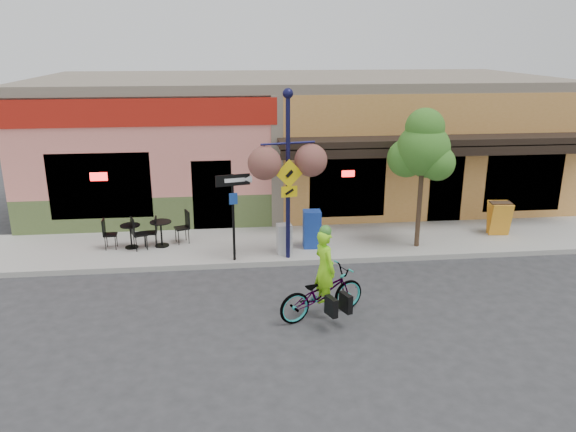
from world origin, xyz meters
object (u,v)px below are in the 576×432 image
object	(u,v)px
bicycle	(322,293)
newspaper_box_blue	(312,229)
street_tree	(421,178)
building	(294,138)
newspaper_box_grey	(284,239)
lamp_post	(288,176)
one_way_sign	(233,218)
cyclist_rider	(324,279)

from	to	relation	value
bicycle	newspaper_box_blue	world-z (taller)	newspaper_box_blue
newspaper_box_blue	street_tree	xyz separation A→B (m)	(2.98, -0.23, 1.44)
building	street_tree	xyz separation A→B (m)	(2.78, -6.25, -0.13)
newspaper_box_grey	newspaper_box_blue	bearing A→B (deg)	19.79
bicycle	lamp_post	world-z (taller)	lamp_post
street_tree	bicycle	bearing A→B (deg)	-132.75
building	one_way_sign	size ratio (longest dim) A/B	7.76
newspaper_box_blue	building	bearing A→B (deg)	89.52
bicycle	street_tree	world-z (taller)	street_tree
bicycle	newspaper_box_blue	distance (m)	3.87
building	bicycle	bearing A→B (deg)	-93.29
lamp_post	newspaper_box_grey	size ratio (longest dim) A/B	5.40
lamp_post	street_tree	size ratio (longest dim) A/B	1.14
newspaper_box_grey	street_tree	xyz separation A→B (m)	(3.81, 0.16, 1.56)
street_tree	newspaper_box_grey	bearing A→B (deg)	-177.56
building	newspaper_box_grey	bearing A→B (deg)	-99.10
bicycle	newspaper_box_grey	size ratio (longest dim) A/B	2.48
building	one_way_sign	distance (m)	7.24
cyclist_rider	one_way_sign	xyz separation A→B (m)	(-1.88, 3.10, 0.46)
one_way_sign	street_tree	size ratio (longest dim) A/B	0.60
building	lamp_post	world-z (taller)	lamp_post
cyclist_rider	one_way_sign	bearing A→B (deg)	8.68
bicycle	one_way_sign	size ratio (longest dim) A/B	0.88
building	bicycle	distance (m)	10.03
building	newspaper_box_grey	distance (m)	6.71
lamp_post	street_tree	world-z (taller)	lamp_post
building	lamp_post	distance (m)	6.81
lamp_post	one_way_sign	xyz separation A→B (m)	(-1.44, -0.04, -1.07)
cyclist_rider	bicycle	bearing A→B (deg)	67.45
building	cyclist_rider	distance (m)	9.98
building	one_way_sign	bearing A→B (deg)	-109.49
cyclist_rider	newspaper_box_blue	size ratio (longest dim) A/B	1.62
bicycle	lamp_post	distance (m)	3.66
one_way_sign	street_tree	xyz separation A→B (m)	(5.17, 0.52, 0.80)
building	bicycle	world-z (taller)	building
newspaper_box_blue	street_tree	distance (m)	3.32
building	one_way_sign	xyz separation A→B (m)	(-2.40, -6.77, -0.93)
newspaper_box_grey	lamp_post	bearing A→B (deg)	-84.07
building	lamp_post	xyz separation A→B (m)	(-0.96, -6.74, 0.14)
cyclist_rider	lamp_post	bearing A→B (deg)	-14.48
building	newspaper_box_grey	xyz separation A→B (m)	(-1.03, -6.42, -1.68)
bicycle	building	bearing A→B (deg)	-25.83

